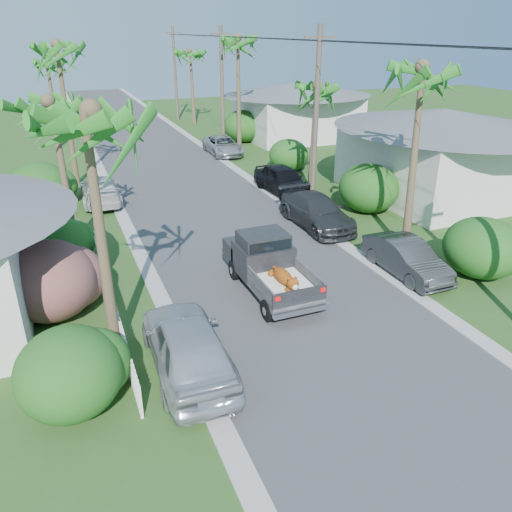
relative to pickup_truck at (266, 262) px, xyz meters
name	(u,v)px	position (x,y,z in m)	size (l,w,h in m)	color
ground	(351,362)	(0.45, -5.20, -1.01)	(120.00, 120.00, 0.00)	#2C4F1D
road	(163,164)	(0.45, 19.80, -1.00)	(8.00, 100.00, 0.02)	#38383A
curb_left	(100,169)	(-3.85, 19.80, -0.98)	(0.60, 100.00, 0.06)	#A5A39E
curb_right	(220,158)	(4.75, 19.80, -0.98)	(0.60, 100.00, 0.06)	#A5A39E
pickup_truck	(266,262)	(0.00, 0.00, 0.00)	(1.98, 5.12, 2.06)	black
parked_car_rn	(406,258)	(5.45, -1.08, -0.33)	(1.45, 4.15, 1.37)	#2A2D2F
parked_car_rm	(317,212)	(4.72, 4.85, -0.27)	(2.07, 5.08, 1.47)	#28292C
parked_car_rf	(283,180)	(5.45, 10.30, -0.21)	(1.89, 4.69, 1.60)	black
parked_car_rd	(223,146)	(5.38, 20.93, -0.35)	(2.20, 4.77, 1.33)	#A8ABAF
parked_car_ln	(187,346)	(-3.99, -3.82, -0.16)	(2.00, 4.98, 1.70)	silver
parked_car_lf	(100,190)	(-4.55, 12.54, -0.29)	(2.01, 4.93, 1.43)	silver
palm_l_a	(84,113)	(-5.75, -2.20, 5.92)	(4.40, 4.40, 8.20)	brown
palm_l_b	(51,102)	(-6.35, 6.80, 5.14)	(4.40, 4.40, 7.40)	brown
palm_l_c	(56,46)	(-5.55, 16.80, 6.90)	(4.40, 4.40, 9.20)	brown
palm_l_d	(47,62)	(-6.05, 28.80, 5.43)	(4.40, 4.40, 7.70)	brown
palm_r_a	(426,69)	(6.75, 0.80, 6.41)	(4.40, 4.40, 8.70)	brown
palm_r_b	(316,86)	(7.05, 9.80, 4.94)	(4.40, 4.40, 7.20)	brown
palm_r_c	(238,39)	(6.65, 20.80, 7.10)	(4.40, 4.40, 9.40)	brown
palm_r_d	(190,52)	(6.95, 34.80, 5.73)	(4.40, 4.40, 8.00)	brown
shrub_l_a	(69,373)	(-7.05, -4.20, 0.09)	(2.60, 2.86, 2.20)	#154B19
shrub_l_b	(49,281)	(-7.35, 0.80, 0.29)	(3.00, 3.30, 2.60)	#C61C5A
shrub_l_c	(59,243)	(-6.95, 4.80, -0.01)	(2.40, 2.64, 2.00)	#154B19
shrub_l_d	(40,186)	(-7.55, 12.80, 0.19)	(3.20, 3.52, 2.40)	#154B19
shrub_r_a	(482,248)	(8.05, -2.20, 0.14)	(2.80, 3.08, 2.30)	#154B19
shrub_r_b	(369,188)	(8.25, 5.80, 0.24)	(3.00, 3.30, 2.50)	#154B19
shrub_r_c	(289,155)	(7.95, 14.80, 0.04)	(2.60, 2.86, 2.10)	#154B19
shrub_r_d	(243,126)	(8.45, 24.80, 0.29)	(3.20, 3.52, 2.60)	#154B19
picket_fence	(111,299)	(-5.55, 0.30, -0.51)	(0.10, 11.00, 1.00)	white
house_right_near	(439,157)	(13.45, 6.80, 1.21)	(8.00, 9.00, 4.80)	silver
house_right_far	(297,113)	(13.45, 24.80, 1.11)	(9.00, 8.00, 4.60)	silver
utility_pole_b	(316,119)	(6.05, 7.80, 3.59)	(1.60, 0.26, 9.00)	brown
utility_pole_c	(222,89)	(6.05, 22.80, 3.59)	(1.60, 0.26, 9.00)	brown
utility_pole_d	(175,73)	(6.05, 37.80, 3.59)	(1.60, 0.26, 9.00)	brown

